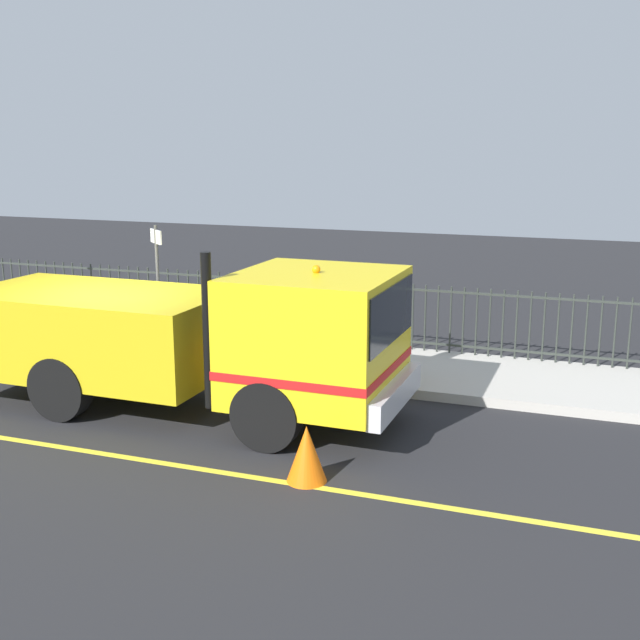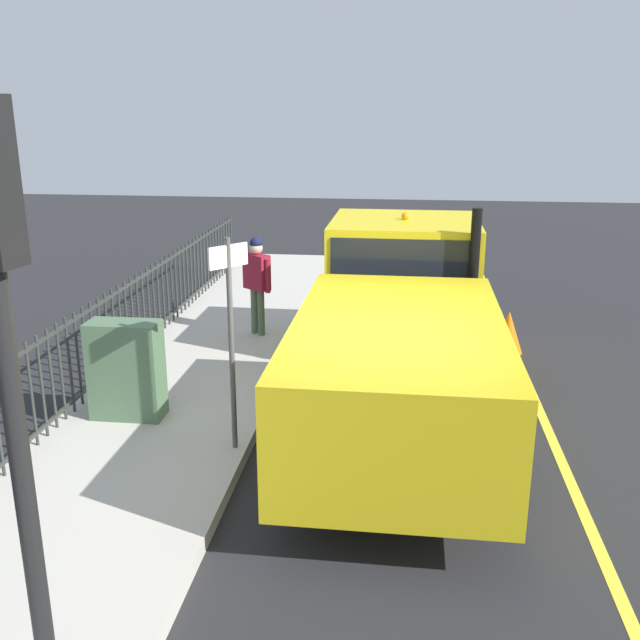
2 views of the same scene
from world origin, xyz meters
TOP-DOWN VIEW (x-y plane):
  - ground_plane at (0.00, 0.00)m, footprint 48.14×48.14m
  - sidewalk_slab at (2.77, 0.00)m, footprint 2.54×21.88m
  - lane_marking at (-2.10, 0.00)m, footprint 0.12×19.69m
  - work_truck at (-0.21, -1.93)m, footprint 2.33×6.96m
  - worker_standing at (2.22, -4.17)m, footprint 0.52×0.45m
  - iron_fence at (3.91, 0.00)m, footprint 0.04×18.64m
  - traffic_light_near at (1.89, 3.88)m, footprint 0.33×0.26m
  - utility_cabinet at (3.16, -0.66)m, footprint 0.89×0.42m
  - traffic_cone at (-1.97, -4.18)m, footprint 0.49×0.49m
  - street_sign at (1.63, 0.02)m, footprint 0.34×0.41m

SIDE VIEW (x-z plane):
  - ground_plane at x=0.00m, z-range 0.00..0.00m
  - lane_marking at x=-2.10m, z-range 0.00..0.01m
  - sidewalk_slab at x=2.77m, z-range 0.00..0.16m
  - traffic_cone at x=-1.97m, z-range 0.00..0.70m
  - utility_cabinet at x=3.16m, z-range 0.16..1.40m
  - iron_fence at x=3.91m, z-range 0.17..1.42m
  - worker_standing at x=2.22m, z-range 0.35..2.03m
  - work_truck at x=-0.21m, z-range -0.05..2.56m
  - street_sign at x=1.63m, z-range 0.46..2.89m
  - traffic_light_near at x=1.89m, z-range 0.97..4.79m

